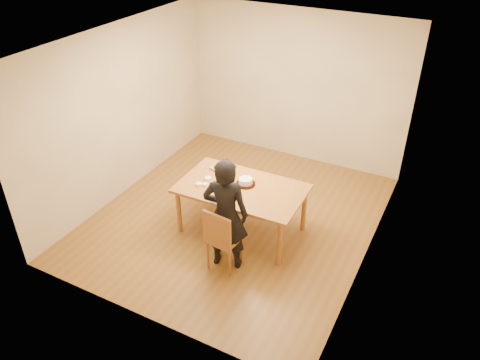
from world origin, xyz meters
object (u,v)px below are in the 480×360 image
at_px(cake_plate, 246,184).
at_px(cake, 246,181).
at_px(dining_chair, 224,238).
at_px(dining_table, 242,189).
at_px(person, 226,215).

distance_m(cake_plate, cake, 0.04).
bearing_deg(dining_chair, dining_table, 107.78).
xyz_separation_m(dining_table, person, (0.15, -0.73, 0.07)).
height_order(dining_table, cake_plate, cake_plate).
height_order(dining_chair, cake, cake).
height_order(cake_plate, cake, cake).
height_order(cake_plate, person, person).
bearing_deg(cake_plate, cake, -90.00).
height_order(dining_table, cake, cake).
bearing_deg(cake, dining_table, -99.15).
bearing_deg(person, cake_plate, -95.80).
xyz_separation_m(cake_plate, person, (0.14, -0.82, 0.04)).
bearing_deg(dining_table, cake, 79.92).
bearing_deg(cake, dining_chair, -81.16).
relative_size(cake, person, 0.12).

